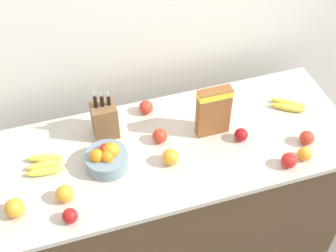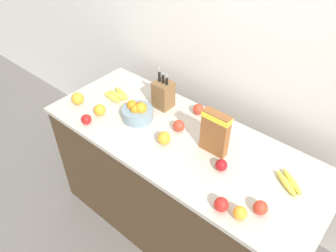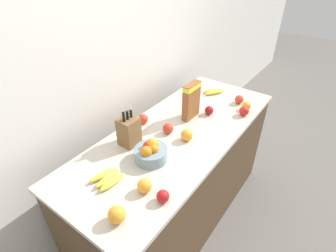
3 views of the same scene
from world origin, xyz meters
name	(u,v)px [view 3 (image 3 of 3)]	position (x,y,z in m)	size (l,w,h in m)	color
ground_plane	(176,214)	(0.00, 0.00, 0.00)	(14.00, 14.00, 0.00)	slate
wall_back	(115,66)	(0.00, 0.59, 1.30)	(9.00, 0.06, 2.60)	silver
counter	(177,178)	(0.00, 0.00, 0.47)	(1.88, 0.75, 0.94)	#4C3823
knife_block	(129,131)	(-0.31, 0.19, 1.04)	(0.12, 0.12, 0.30)	brown
cereal_box	(191,99)	(0.22, 0.04, 1.09)	(0.17, 0.06, 0.28)	brown
fruit_bowl	(151,152)	(-0.35, -0.02, 0.99)	(0.21, 0.21, 0.13)	gray
banana_bunch_left	(213,92)	(0.68, 0.08, 0.95)	(0.19, 0.17, 0.04)	yellow
banana_bunch_right	(108,178)	(-0.64, 0.05, 0.96)	(0.19, 0.15, 0.04)	yellow
apple_by_knife_block	(244,111)	(0.49, -0.29, 0.97)	(0.08, 0.08, 0.08)	red
apple_rear	(143,119)	(-0.07, 0.28, 0.97)	(0.08, 0.08, 0.08)	red
apple_front	(239,99)	(0.65, -0.18, 0.97)	(0.07, 0.07, 0.07)	red
apple_rightmost	(168,128)	(-0.06, 0.05, 0.98)	(0.08, 0.08, 0.08)	red
apple_near_bananas	(163,196)	(-0.57, -0.28, 0.97)	(0.07, 0.07, 0.07)	red
apple_leftmost	(209,110)	(0.34, -0.06, 0.97)	(0.07, 0.07, 0.07)	#A31419
orange_mid_right	(144,186)	(-0.57, -0.16, 0.98)	(0.08, 0.08, 0.08)	orange
orange_front_center	(117,215)	(-0.80, -0.18, 0.98)	(0.09, 0.09, 0.09)	orange
orange_front_left	(247,106)	(0.58, -0.27, 0.97)	(0.07, 0.07, 0.07)	orange
orange_back_center	(187,135)	(-0.05, -0.10, 0.98)	(0.08, 0.08, 0.08)	orange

